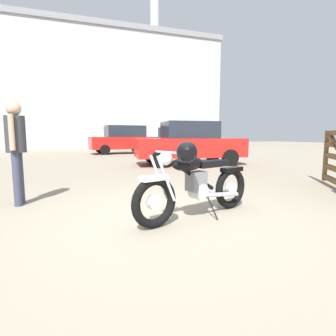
{
  "coord_description": "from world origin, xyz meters",
  "views": [
    {
      "loc": [
        -1.39,
        -3.24,
        1.12
      ],
      "look_at": [
        0.31,
        1.03,
        0.56
      ],
      "focal_mm": 28.05,
      "sensor_mm": 36.0,
      "label": 1
    }
  ],
  "objects": [
    {
      "name": "white_estate_far",
      "position": [
        6.87,
        14.77,
        0.94
      ],
      "size": [
        4.94,
        2.6,
        1.74
      ],
      "rotation": [
        0.0,
        0.0,
        3.33
      ],
      "color": "black",
      "rests_on": "ground_plane"
    },
    {
      "name": "industrial_building",
      "position": [
        3.56,
        27.46,
        5.82
      ],
      "size": [
        23.14,
        12.58,
        23.02
      ],
      "rotation": [
        0.0,
        0.0,
        -0.06
      ],
      "color": "#B2B2B7",
      "rests_on": "ground_plane"
    },
    {
      "name": "ground_plane",
      "position": [
        0.0,
        0.0,
        0.0
      ],
      "size": [
        80.0,
        80.0,
        0.0
      ],
      "primitive_type": "plane",
      "color": "gray"
    },
    {
      "name": "silver_sedan_mid",
      "position": [
        3.21,
        6.08,
        0.84
      ],
      "size": [
        4.41,
        2.41,
        1.67
      ],
      "rotation": [
        0.0,
        0.0,
        -0.15
      ],
      "color": "black",
      "rests_on": "ground_plane"
    },
    {
      "name": "vintage_motorcycle",
      "position": [
        0.25,
        -0.12,
        0.49
      ],
      "size": [
        2.03,
        0.89,
        1.07
      ],
      "rotation": [
        0.0,
        0.0,
        3.42
      ],
      "color": "black",
      "rests_on": "ground_plane"
    },
    {
      "name": "pale_sedan_back",
      "position": [
        2.16,
        13.57,
        0.92
      ],
      "size": [
        3.96,
        1.95,
        1.78
      ],
      "rotation": [
        0.0,
        0.0,
        3.18
      ],
      "color": "black",
      "rests_on": "ground_plane"
    },
    {
      "name": "bystander",
      "position": [
        -2.1,
        1.57,
        1.02
      ],
      "size": [
        0.3,
        0.46,
        1.66
      ],
      "rotation": [
        0.0,
        0.0,
        3.03
      ],
      "color": "#383D51",
      "rests_on": "ground_plane"
    }
  ]
}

